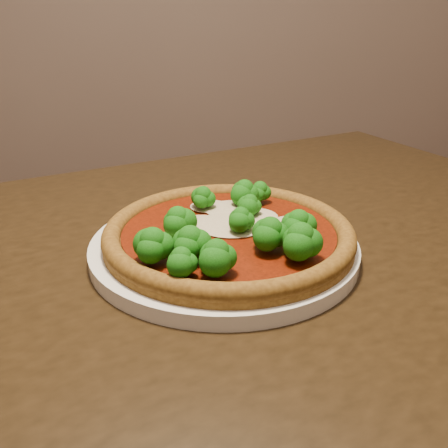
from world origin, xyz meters
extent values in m
cube|color=black|center=(-0.05, 0.06, 0.73)|extent=(1.53, 1.25, 0.04)
cylinder|color=black|center=(0.39, 0.63, 0.35)|extent=(0.06, 0.06, 0.71)
cylinder|color=white|center=(0.01, 0.09, 0.76)|extent=(0.33, 0.33, 0.02)
cylinder|color=brown|center=(0.01, 0.09, 0.77)|extent=(0.30, 0.30, 0.01)
torus|color=brown|center=(0.01, 0.09, 0.78)|extent=(0.30, 0.30, 0.02)
cylinder|color=#641604|center=(0.01, 0.09, 0.78)|extent=(0.26, 0.26, 0.00)
ellipsoid|color=beige|center=(0.05, 0.12, 0.78)|extent=(0.07, 0.06, 0.01)
ellipsoid|color=beige|center=(0.03, 0.15, 0.78)|extent=(0.07, 0.07, 0.01)
ellipsoid|color=beige|center=(0.00, 0.16, 0.78)|extent=(0.05, 0.05, 0.00)
ellipsoid|color=beige|center=(0.02, 0.10, 0.78)|extent=(0.09, 0.08, 0.01)
ellipsoid|color=beige|center=(0.09, 0.09, 0.78)|extent=(0.06, 0.05, 0.00)
ellipsoid|color=beige|center=(-0.02, 0.10, 0.78)|extent=(0.07, 0.06, 0.01)
ellipsoid|color=beige|center=(0.07, 0.06, 0.78)|extent=(0.06, 0.06, 0.01)
ellipsoid|color=beige|center=(-0.05, 0.06, 0.78)|extent=(0.07, 0.06, 0.01)
ellipsoid|color=#1D8014|center=(0.04, 0.12, 0.80)|extent=(0.04, 0.04, 0.03)
ellipsoid|color=#1D8014|center=(0.07, 0.17, 0.80)|extent=(0.04, 0.04, 0.03)
ellipsoid|color=#1D8014|center=(-0.04, 0.01, 0.81)|extent=(0.05, 0.05, 0.04)
ellipsoid|color=#1D8014|center=(-0.01, 0.16, 0.80)|extent=(0.04, 0.04, 0.03)
ellipsoid|color=#1D8014|center=(0.09, 0.05, 0.81)|extent=(0.04, 0.04, 0.04)
ellipsoid|color=#1D8014|center=(0.08, 0.00, 0.81)|extent=(0.05, 0.05, 0.04)
ellipsoid|color=#1D8014|center=(-0.02, -0.02, 0.81)|extent=(0.05, 0.05, 0.04)
ellipsoid|color=#1D8014|center=(0.04, 0.16, 0.81)|extent=(0.04, 0.04, 0.04)
ellipsoid|color=#1D8014|center=(0.02, 0.08, 0.80)|extent=(0.04, 0.04, 0.03)
ellipsoid|color=#1D8014|center=(0.05, 0.03, 0.81)|extent=(0.05, 0.05, 0.04)
ellipsoid|color=#1D8014|center=(-0.08, 0.01, 0.81)|extent=(0.05, 0.05, 0.04)
ellipsoid|color=#1D8014|center=(-0.05, 0.07, 0.81)|extent=(0.05, 0.05, 0.04)
ellipsoid|color=#1D8014|center=(-0.05, -0.02, 0.80)|extent=(0.04, 0.04, 0.03)
camera|label=1|loc=(-0.07, -0.46, 1.03)|focal=40.00mm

